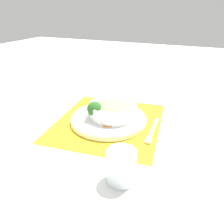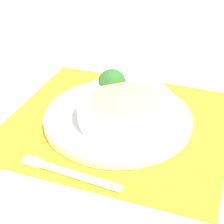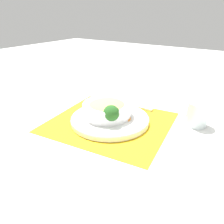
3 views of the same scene
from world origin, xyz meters
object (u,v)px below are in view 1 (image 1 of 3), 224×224
at_px(bowl, 113,109).
at_px(broccoli_floret, 95,109).
at_px(water_glass, 121,168).
at_px(fork, 152,132).

distance_m(bowl, broccoli_floret, 0.08).
xyz_separation_m(bowl, broccoli_floret, (0.05, 0.05, 0.01)).
height_order(bowl, water_glass, water_glass).
xyz_separation_m(bowl, water_glass, (-0.15, 0.30, -0.01)).
height_order(broccoli_floret, fork, broccoli_floret).
xyz_separation_m(broccoli_floret, water_glass, (-0.20, 0.24, -0.02)).
distance_m(broccoli_floret, water_glass, 0.32).
bearing_deg(water_glass, fork, -94.12).
bearing_deg(broccoli_floret, bowl, -133.10).
xyz_separation_m(bowl, fork, (-0.17, 0.04, -0.04)).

